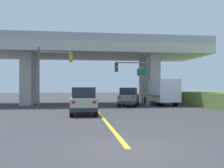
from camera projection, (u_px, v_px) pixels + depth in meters
ground at (91, 104)px, 32.47m from camera, size 160.00×160.00×0.00m
overpass_bridge at (91, 58)px, 32.57m from camera, size 28.28×9.51×8.00m
lane_divider_stripe at (100, 114)px, 19.18m from camera, size 0.20×21.94×0.01m
suv_lead at (83, 101)px, 19.29m from camera, size 1.92×4.66×2.02m
suv_crossing at (129, 97)px, 27.91m from camera, size 3.11×4.62×2.02m
box_truck at (161, 91)px, 30.23m from camera, size 2.33×7.30×2.95m
sedan_oncoming at (80, 94)px, 43.32m from camera, size 2.04×4.45×2.02m
traffic_signal_nearside at (136, 75)px, 26.45m from camera, size 3.53×0.36×5.22m
traffic_signal_farside at (50, 68)px, 25.65m from camera, size 3.41×0.36×6.06m
highway_sign at (142, 78)px, 30.27m from camera, size 1.34×0.17×4.45m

